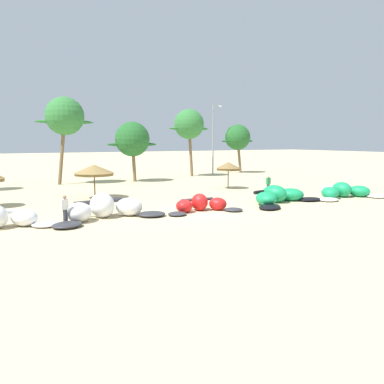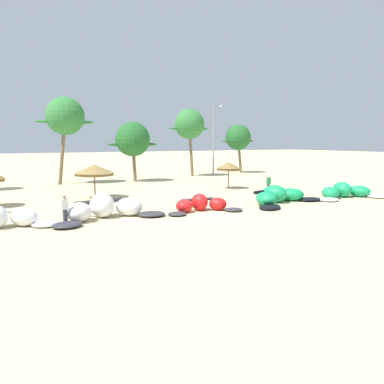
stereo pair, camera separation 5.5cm
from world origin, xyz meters
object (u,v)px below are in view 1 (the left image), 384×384
Objects in this scene: palm_left_of_gap at (65,117)px; beach_umbrella_middle at (94,170)px; person_by_umbrellas at (65,210)px; kite_left at (105,209)px; palm_right_of_gap at (238,138)px; lamppost_west_center at (214,136)px; palm_center_right at (189,125)px; kite_left_of_center at (201,205)px; kite_center at (279,196)px; kite_right_of_center at (345,192)px; beach_umbrella_near_palms at (228,166)px; palm_center_left at (132,139)px; person_near_kites at (268,185)px.

beach_umbrella_middle is at bearing -89.91° from palm_left_of_gap.
kite_left is at bearing 16.17° from person_by_umbrellas.
lamppost_west_center is (-3.95, -0.02, 0.19)m from palm_right_of_gap.
lamppost_west_center is at bearing 17.65° from palm_center_right.
kite_center is (6.61, 0.17, 0.06)m from kite_left_of_center.
kite_left_of_center is 0.78× the size of kite_right_of_center.
kite_left is 1.33× the size of kite_left_of_center.
palm_center_right is 4.96m from lamppost_west_center.
beach_umbrella_near_palms is at bearing -116.66° from lamppost_west_center.
lamppost_west_center reaches higher than person_by_umbrellas.
palm_center_left reaches higher than beach_umbrella_near_palms.
kite_right_of_center is 1.00× the size of palm_right_of_gap.
beach_umbrella_middle is at bearing -123.51° from palm_center_left.
kite_left is 16.41m from beach_umbrella_near_palms.
palm_left_of_gap reaches higher than beach_umbrella_near_palms.
kite_right_of_center is 4.17× the size of person_by_umbrellas.
beach_umbrella_near_palms is at bearing -127.88° from palm_right_of_gap.
beach_umbrella_near_palms is (8.02, 8.89, 1.70)m from kite_left_of_center.
person_near_kites is 0.18× the size of palm_left_of_gap.
person_near_kites is at bearing 24.67° from kite_left_of_center.
palm_right_of_gap is at bearing 13.49° from palm_center_left.
kite_center is 24.97m from lamppost_west_center.
beach_umbrella_near_palms is at bearing -60.45° from palm_center_left.
person_by_umbrellas is at bearing -119.11° from palm_center_left.
kite_center is 2.27× the size of beach_umbrella_middle.
palm_center_right is (15.31, 1.60, -0.44)m from palm_left_of_gap.
beach_umbrella_middle is 0.35× the size of palm_left_of_gap.
beach_umbrella_near_palms is 17.62m from palm_left_of_gap.
lamppost_west_center reaches higher than kite_left_of_center.
palm_left_of_gap is at bearing 138.49° from beach_umbrella_near_palms.
lamppost_west_center reaches higher than beach_umbrella_middle.
kite_left_of_center is 10.07m from beach_umbrella_middle.
palm_center_left reaches higher than beach_umbrella_middle.
kite_left_of_center is 30.40m from palm_right_of_gap.
kite_center is at bearing -60.51° from palm_left_of_gap.
kite_center is 22.73m from palm_center_right.
kite_left is 4.34× the size of person_by_umbrellas.
lamppost_west_center reaches higher than kite_center.
kite_left is 0.78× the size of palm_left_of_gap.
person_by_umbrellas is (-8.43, -0.02, 0.39)m from kite_left_of_center.
palm_center_left is 9.01m from palm_center_right.
person_near_kites is 21.87m from palm_left_of_gap.
kite_left reaches higher than kite_left_of_center.
person_near_kites is at bearing -19.13° from beach_umbrella_middle.
lamppost_west_center is at bearing 44.46° from person_by_umbrellas.
kite_right_of_center is at bearing -2.94° from kite_left.
palm_right_of_gap is (8.49, 1.46, -1.57)m from palm_center_right.
kite_center is 23.81m from palm_left_of_gap.
kite_left is 31.30m from lamppost_west_center.
kite_right_of_center is 22.98m from palm_center_right.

